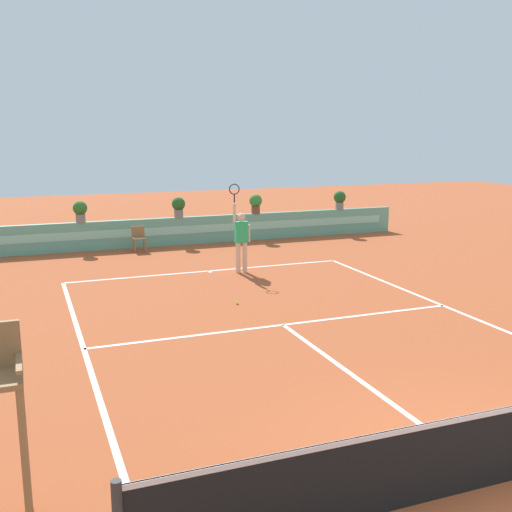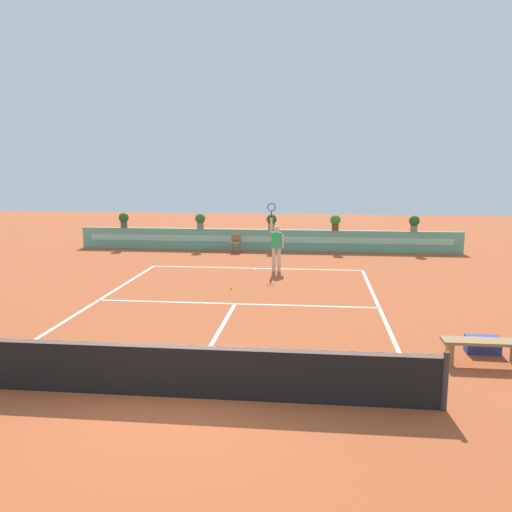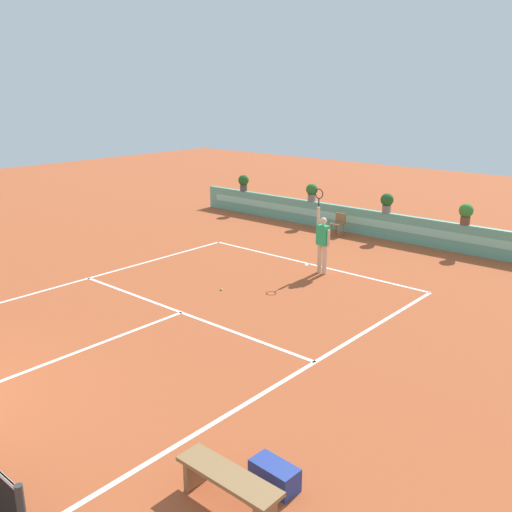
% 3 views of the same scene
% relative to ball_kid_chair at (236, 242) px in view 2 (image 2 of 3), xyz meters
% --- Properties ---
extents(ground_plane, '(60.00, 60.00, 0.00)m').
position_rel_ball_kid_chair_xyz_m(ground_plane, '(1.35, -9.66, -0.48)').
color(ground_plane, '#A84C28').
extents(court_lines, '(8.32, 11.94, 0.01)m').
position_rel_ball_kid_chair_xyz_m(court_lines, '(1.35, -8.94, -0.47)').
color(court_lines, white).
rests_on(court_lines, ground).
extents(net, '(8.92, 0.10, 1.00)m').
position_rel_ball_kid_chair_xyz_m(net, '(1.35, -15.66, 0.03)').
color(net, '#333333').
rests_on(net, ground).
extents(back_wall_barrier, '(18.00, 0.21, 1.00)m').
position_rel_ball_kid_chair_xyz_m(back_wall_barrier, '(1.35, 0.73, 0.02)').
color(back_wall_barrier, '#60A88E').
rests_on(back_wall_barrier, ground).
extents(ball_kid_chair, '(0.44, 0.44, 0.85)m').
position_rel_ball_kid_chair_xyz_m(ball_kid_chair, '(0.00, 0.00, 0.00)').
color(ball_kid_chair, olive).
rests_on(ball_kid_chair, ground).
extents(bench_courtside, '(1.60, 0.44, 0.51)m').
position_rel_ball_kid_chair_xyz_m(bench_courtside, '(7.01, -13.46, -0.10)').
color(bench_courtside, olive).
rests_on(bench_courtside, ground).
extents(gear_bag, '(0.71, 0.39, 0.36)m').
position_rel_ball_kid_chair_xyz_m(gear_bag, '(7.23, -12.75, -0.30)').
color(gear_bag, navy).
rests_on(gear_bag, ground).
extents(tennis_player, '(0.62, 0.25, 2.58)m').
position_rel_ball_kid_chair_xyz_m(tennis_player, '(2.18, -4.29, 0.57)').
color(tennis_player, beige).
rests_on(tennis_player, ground).
extents(tennis_ball_near_baseline, '(0.07, 0.07, 0.07)m').
position_rel_ball_kid_chair_xyz_m(tennis_ball_near_baseline, '(0.96, -7.42, -0.44)').
color(tennis_ball_near_baseline, '#CCE033').
rests_on(tennis_ball_near_baseline, ground).
extents(potted_plant_far_left, '(0.48, 0.48, 0.72)m').
position_rel_ball_kid_chair_xyz_m(potted_plant_far_left, '(-5.58, 0.73, 0.93)').
color(potted_plant_far_left, '#514C47').
rests_on(potted_plant_far_left, back_wall_barrier).
extents(potted_plant_right, '(0.48, 0.48, 0.72)m').
position_rel_ball_kid_chair_xyz_m(potted_plant_right, '(4.55, 0.73, 0.93)').
color(potted_plant_right, brown).
rests_on(potted_plant_right, back_wall_barrier).
extents(potted_plant_centre, '(0.48, 0.48, 0.72)m').
position_rel_ball_kid_chair_xyz_m(potted_plant_centre, '(1.59, 0.73, 0.93)').
color(potted_plant_centre, gray).
rests_on(potted_plant_centre, back_wall_barrier).
extents(potted_plant_left, '(0.48, 0.48, 0.72)m').
position_rel_ball_kid_chair_xyz_m(potted_plant_left, '(-1.82, 0.73, 0.93)').
color(potted_plant_left, gray).
rests_on(potted_plant_left, back_wall_barrier).
extents(potted_plant_far_right, '(0.48, 0.48, 0.72)m').
position_rel_ball_kid_chair_xyz_m(potted_plant_far_right, '(8.11, 0.73, 0.93)').
color(potted_plant_far_right, gray).
rests_on(potted_plant_far_right, back_wall_barrier).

